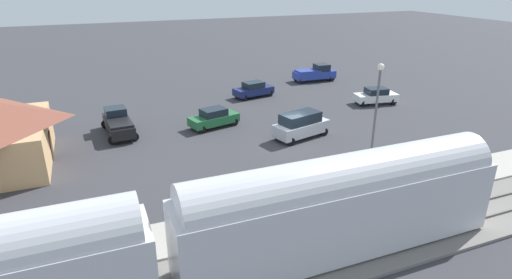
% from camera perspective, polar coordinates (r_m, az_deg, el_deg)
% --- Properties ---
extents(ground_plane, '(200.00, 200.00, 0.00)m').
position_cam_1_polar(ground_plane, '(34.88, 4.97, -0.39)').
color(ground_plane, '#38383D').
extents(railway_track, '(4.80, 70.00, 0.30)m').
position_cam_1_polar(railway_track, '(24.65, 20.13, -11.59)').
color(railway_track, slate).
rests_on(railway_track, ground).
extents(platform, '(3.20, 46.00, 0.30)m').
position_cam_1_polar(platform, '(27.19, 14.61, -7.45)').
color(platform, '#A8A399').
rests_on(platform, ground).
extents(pedestrian_on_platform, '(0.36, 0.36, 1.71)m').
position_cam_1_polar(pedestrian_on_platform, '(25.84, 10.56, -5.86)').
color(pedestrian_on_platform, '#333338').
rests_on(pedestrian_on_platform, platform).
extents(pedestrian_waiting_far, '(0.36, 0.36, 1.71)m').
position_cam_1_polar(pedestrian_waiting_far, '(27.64, 20.01, -4.97)').
color(pedestrian_waiting_far, '#23284C').
rests_on(pedestrian_waiting_far, platform).
extents(sedan_green, '(2.89, 4.82, 1.74)m').
position_cam_1_polar(sedan_green, '(38.17, -5.76, 2.96)').
color(sedan_green, '#236638').
rests_on(sedan_green, ground).
extents(suv_silver, '(3.11, 5.23, 2.22)m').
position_cam_1_polar(suv_silver, '(35.61, 6.13, 2.01)').
color(suv_silver, silver).
rests_on(suv_silver, ground).
extents(sedan_navy, '(2.64, 4.76, 1.74)m').
position_cam_1_polar(sedan_navy, '(47.48, -0.35, 6.83)').
color(sedan_navy, navy).
rests_on(sedan_navy, ground).
extents(sedan_white, '(2.55, 4.74, 1.74)m').
position_cam_1_polar(sedan_white, '(46.73, 16.00, 5.73)').
color(sedan_white, white).
rests_on(sedan_white, ground).
extents(pickup_blue, '(2.19, 5.48, 2.14)m').
position_cam_1_polar(pickup_blue, '(55.38, 8.04, 8.94)').
color(pickup_blue, '#283D9E').
rests_on(pickup_blue, ground).
extents(pickup_black, '(5.52, 2.77, 2.14)m').
position_cam_1_polar(pickup_black, '(38.12, -18.24, 2.16)').
color(pickup_black, black).
rests_on(pickup_black, ground).
extents(light_pole_near_platform, '(0.44, 0.44, 7.75)m').
position_cam_1_polar(light_pole_near_platform, '(28.78, 16.06, 4.29)').
color(light_pole_near_platform, '#515156').
rests_on(light_pole_near_platform, ground).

